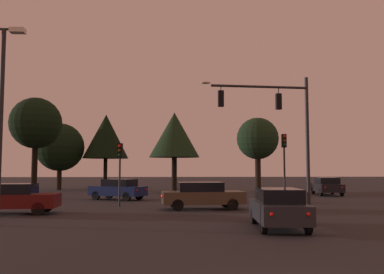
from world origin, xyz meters
TOP-DOWN VIEW (x-y plane):
  - ground_plane at (0.00, 24.50)m, footprint 168.00×168.00m
  - traffic_signal_mast_arm at (3.99, 15.46)m, footprint 6.20×0.68m
  - traffic_light_corner_left at (-5.16, 18.06)m, footprint 0.34×0.37m
  - traffic_light_corner_right at (5.56, 19.96)m, footprint 0.30×0.35m
  - car_nearside_lane at (2.00, 8.48)m, footprint 2.04×4.21m
  - car_crossing_left at (-0.30, 16.06)m, footprint 4.74×2.20m
  - car_crossing_right at (-10.04, 14.26)m, footprint 4.48×2.00m
  - car_far_lane at (-5.88, 23.39)m, footprint 4.46×3.57m
  - car_parked_lot at (11.47, 27.70)m, footprint 2.40×4.54m
  - parking_lot_lamp_post at (-9.02, 9.89)m, footprint 1.70×0.36m
  - tree_behind_sign at (-9.13, 38.43)m, footprint 4.99×4.99m
  - tree_left_far at (-1.64, 32.33)m, footprint 4.87×4.87m
  - tree_center_horizon at (5.30, 26.90)m, footprint 3.52×3.52m
  - tree_right_cluster at (-12.51, 25.11)m, footprint 3.97×3.97m
  - tree_lot_edge at (-14.00, 38.03)m, footprint 5.20×5.20m

SIDE VIEW (x-z plane):
  - ground_plane at x=0.00m, z-range 0.00..0.00m
  - car_nearside_lane at x=2.00m, z-range 0.03..1.55m
  - car_far_lane at x=-5.88m, z-range 0.03..1.55m
  - car_crossing_right at x=-10.04m, z-range 0.04..1.56m
  - car_parked_lot at x=11.47m, z-range 0.04..1.56m
  - car_crossing_left at x=-0.30m, z-range 0.04..1.56m
  - traffic_light_corner_left at x=-5.16m, z-range 0.81..4.64m
  - traffic_light_corner_right at x=5.56m, z-range 0.95..5.55m
  - tree_lot_edge at x=-14.00m, z-range 0.99..8.22m
  - tree_center_horizon at x=5.30m, z-range 1.48..8.06m
  - traffic_signal_mast_arm at x=3.99m, z-range 1.36..8.84m
  - parking_lot_lamp_post at x=-9.02m, z-range 1.07..9.16m
  - tree_left_far at x=-1.64m, z-range 1.66..9.39m
  - tree_right_cluster at x=-12.51m, z-range 1.87..9.66m
  - tree_behind_sign at x=-9.13m, z-range 1.69..9.98m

